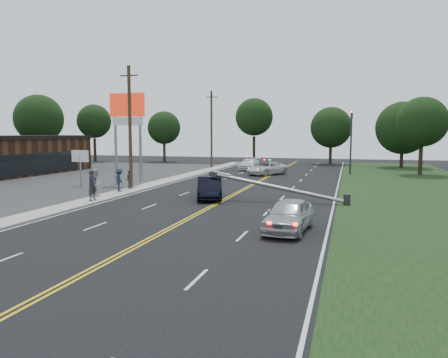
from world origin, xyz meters
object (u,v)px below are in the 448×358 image
(waiting_sedan, at_px, (289,215))
(bystander_b, at_px, (96,183))
(utility_pole_far, at_px, (211,129))
(bystander_c, at_px, (120,180))
(emergency_b, at_px, (249,164))
(fallen_streetlight, at_px, (285,189))
(crashed_sedan, at_px, (210,188))
(emergency_a, at_px, (267,168))
(pylon_sign, at_px, (127,116))
(small_sign, at_px, (80,159))
(bystander_a, at_px, (92,185))
(bystander_d, at_px, (129,179))
(traffic_signal, at_px, (351,136))
(utility_pole_mid, at_px, (130,127))

(waiting_sedan, distance_m, bystander_b, 15.80)
(utility_pole_far, height_order, bystander_c, utility_pole_far)
(bystander_b, bearing_deg, waiting_sedan, -109.47)
(emergency_b, relative_size, bystander_c, 2.82)
(waiting_sedan, height_order, emergency_b, waiting_sedan)
(fallen_streetlight, relative_size, crashed_sedan, 2.00)
(emergency_a, bearing_deg, pylon_sign, -98.75)
(emergency_a, bearing_deg, small_sign, -103.07)
(small_sign, xyz_separation_m, utility_pole_far, (4.80, 22.00, 2.75))
(bystander_a, relative_size, bystander_b, 1.03)
(bystander_d, bearing_deg, emergency_b, -20.03)
(traffic_signal, relative_size, waiting_sedan, 1.59)
(pylon_sign, bearing_deg, waiting_sedan, -41.96)
(fallen_streetlight, distance_m, bystander_a, 12.74)
(waiting_sedan, bearing_deg, pylon_sign, 143.44)
(small_sign, xyz_separation_m, bystander_b, (5.20, -5.81, -1.24))
(utility_pole_mid, bearing_deg, bystander_c, -79.99)
(small_sign, height_order, crashed_sedan, small_sign)
(utility_pole_mid, relative_size, bystander_c, 5.76)
(small_sign, relative_size, bystander_c, 1.79)
(bystander_c, bearing_deg, waiting_sedan, -140.73)
(pylon_sign, height_order, waiting_sedan, pylon_sign)
(small_sign, xyz_separation_m, emergency_b, (10.22, 20.52, -1.62))
(bystander_c, xyz_separation_m, bystander_d, (-0.06, 1.69, -0.10))
(waiting_sedan, distance_m, emergency_a, 27.76)
(bystander_c, bearing_deg, bystander_d, -14.49)
(pylon_sign, height_order, utility_pole_mid, utility_pole_mid)
(small_sign, bearing_deg, utility_pole_mid, 0.00)
(waiting_sedan, xyz_separation_m, bystander_a, (-13.63, 5.03, 0.37))
(utility_pole_far, distance_m, waiting_sedan, 37.70)
(utility_pole_mid, height_order, bystander_a, utility_pole_mid)
(pylon_sign, bearing_deg, crashed_sedan, -31.79)
(emergency_b, bearing_deg, bystander_c, -100.73)
(traffic_signal, height_order, utility_pole_far, utility_pole_far)
(bystander_b, relative_size, bystander_c, 1.13)
(emergency_a, height_order, bystander_d, bystander_d)
(waiting_sedan, bearing_deg, utility_pole_far, 118.59)
(fallen_streetlight, bearing_deg, utility_pole_mid, 163.36)
(traffic_signal, height_order, waiting_sedan, traffic_signal)
(fallen_streetlight, bearing_deg, emergency_b, 108.00)
(utility_pole_mid, height_order, bystander_c, utility_pole_mid)
(small_sign, height_order, bystander_a, small_sign)
(pylon_sign, height_order, utility_pole_far, utility_pole_far)
(utility_pole_mid, relative_size, utility_pole_far, 1.00)
(emergency_a, xyz_separation_m, emergency_b, (-3.31, 5.85, 0.00))
(traffic_signal, height_order, bystander_c, traffic_signal)
(emergency_b, height_order, bystander_c, bystander_c)
(bystander_c, bearing_deg, emergency_a, -41.88)
(waiting_sedan, distance_m, bystander_c, 17.23)
(bystander_b, bearing_deg, emergency_b, -5.48)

